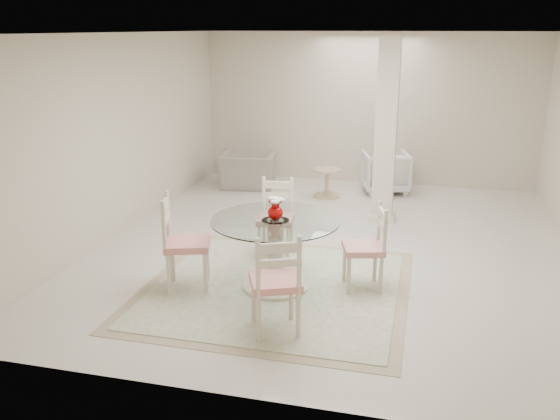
% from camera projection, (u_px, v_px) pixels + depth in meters
% --- Properties ---
extents(ground, '(7.00, 7.00, 0.00)m').
position_uv_depth(ground, '(335.00, 246.00, 7.82)').
color(ground, beige).
rests_on(ground, ground).
extents(room_shell, '(6.02, 7.02, 2.71)m').
position_uv_depth(room_shell, '(339.00, 104.00, 7.27)').
color(room_shell, beige).
rests_on(room_shell, ground).
extents(column, '(0.30, 0.30, 2.70)m').
position_uv_depth(column, '(386.00, 130.00, 8.51)').
color(column, beige).
rests_on(column, ground).
extents(area_rug, '(2.88, 2.88, 0.02)m').
position_uv_depth(area_rug, '(276.00, 288.00, 6.54)').
color(area_rug, tan).
rests_on(area_rug, ground).
extents(dining_table, '(1.39, 1.39, 0.80)m').
position_uv_depth(dining_table, '(276.00, 254.00, 6.42)').
color(dining_table, beige).
rests_on(dining_table, ground).
extents(red_vase, '(0.19, 0.18, 0.25)m').
position_uv_depth(red_vase, '(275.00, 209.00, 6.27)').
color(red_vase, '#AE0605').
rests_on(red_vase, dining_table).
extents(dining_chair_east, '(0.52, 0.52, 1.05)m').
position_uv_depth(dining_chair_east, '(370.00, 241.00, 6.38)').
color(dining_chair_east, beige).
rests_on(dining_chair_east, ground).
extents(dining_chair_north, '(0.48, 0.48, 1.08)m').
position_uv_depth(dining_chair_north, '(276.00, 212.00, 7.35)').
color(dining_chair_north, '#F3ECC8').
rests_on(dining_chair_north, ground).
extents(dining_chair_west, '(0.60, 0.60, 1.18)m').
position_uv_depth(dining_chair_west, '(180.00, 236.00, 6.35)').
color(dining_chair_west, beige).
rests_on(dining_chair_west, ground).
extents(dining_chair_south, '(0.59, 0.59, 1.12)m').
position_uv_depth(dining_chair_south, '(276.00, 277.00, 5.39)').
color(dining_chair_south, beige).
rests_on(dining_chair_south, ground).
extents(recliner_taupe, '(1.08, 0.98, 0.63)m').
position_uv_depth(recliner_taupe, '(248.00, 170.00, 10.61)').
color(recliner_taupe, gray).
rests_on(recliner_taupe, ground).
extents(armchair_white, '(0.94, 0.95, 0.71)m').
position_uv_depth(armchair_white, '(385.00, 172.00, 10.30)').
color(armchair_white, white).
rests_on(armchair_white, ground).
extents(side_table, '(0.46, 0.46, 0.48)m').
position_uv_depth(side_table, '(327.00, 184.00, 10.03)').
color(side_table, '#D8B885').
rests_on(side_table, ground).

